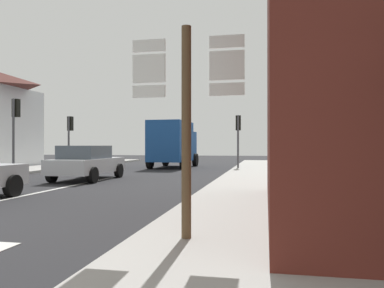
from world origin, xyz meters
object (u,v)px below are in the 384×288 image
traffic_light_far_left (70,130)px  traffic_light_near_left (15,119)px  delivery_truck (173,143)px  route_sign_post (187,115)px  sedan_far (87,162)px  traffic_light_far_right (238,130)px

traffic_light_far_left → traffic_light_near_left: 5.36m
delivery_truck → traffic_light_far_left: size_ratio=1.53×
route_sign_post → traffic_light_far_left: 20.16m
traffic_light_near_left → traffic_light_far_left: bearing=90.0°
sedan_far → traffic_light_far_left: traffic_light_far_left is taller
sedan_far → route_sign_post: 11.64m
traffic_light_far_right → traffic_light_near_left: bearing=-149.7°
sedan_far → traffic_light_near_left: traffic_light_near_left is taller
traffic_light_near_left → traffic_light_far_right: 12.30m
traffic_light_far_left → traffic_light_far_right: size_ratio=1.01×
traffic_light_far_right → sedan_far: bearing=-126.3°
delivery_truck → traffic_light_far_right: size_ratio=1.54×
sedan_far → traffic_light_near_left: 5.47m
delivery_truck → traffic_light_near_left: traffic_light_near_left is taller
sedan_far → traffic_light_far_right: (5.86, 7.99, 1.68)m
sedan_far → traffic_light_far_right: size_ratio=1.28×
route_sign_post → traffic_light_near_left: size_ratio=0.84×
traffic_light_far_left → traffic_light_far_right: traffic_light_far_left is taller
route_sign_post → traffic_light_far_right: 17.66m
delivery_truck → traffic_light_far_right: bearing=-19.2°
traffic_light_far_left → traffic_light_near_left: bearing=-90.0°
traffic_light_near_left → route_sign_post: bearing=-45.8°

